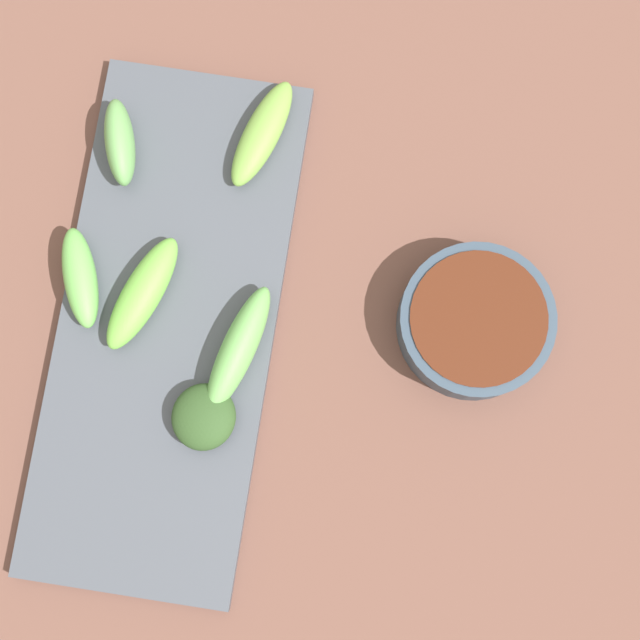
# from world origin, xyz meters

# --- Properties ---
(tabletop) EXTENTS (2.10, 2.10, 0.02)m
(tabletop) POSITION_xyz_m (0.00, 0.00, 0.01)
(tabletop) COLOR brown
(tabletop) RESTS_ON ground
(sauce_bowl) EXTENTS (0.11, 0.11, 0.04)m
(sauce_bowl) POSITION_xyz_m (-0.13, -0.03, 0.04)
(sauce_bowl) COLOR #334355
(sauce_bowl) RESTS_ON tabletop
(serving_plate) EXTENTS (0.16, 0.40, 0.01)m
(serving_plate) POSITION_xyz_m (0.09, 0.01, 0.03)
(serving_plate) COLOR #474C56
(serving_plate) RESTS_ON tabletop
(broccoli_stalk_0) EXTENTS (0.06, 0.10, 0.02)m
(broccoli_stalk_0) POSITION_xyz_m (0.11, -0.01, 0.04)
(broccoli_stalk_0) COLOR #70BB46
(broccoli_stalk_0) RESTS_ON serving_plate
(broccoli_stalk_1) EXTENTS (0.04, 0.07, 0.03)m
(broccoli_stalk_1) POSITION_xyz_m (0.15, -0.12, 0.05)
(broccoli_stalk_1) COLOR #68A659
(broccoli_stalk_1) RESTS_ON serving_plate
(broccoli_leafy_2) EXTENTS (0.05, 0.05, 0.02)m
(broccoli_leafy_2) POSITION_xyz_m (0.05, 0.07, 0.04)
(broccoli_leafy_2) COLOR #2F4E24
(broccoli_leafy_2) RESTS_ON serving_plate
(broccoli_stalk_3) EXTENTS (0.05, 0.10, 0.03)m
(broccoli_stalk_3) POSITION_xyz_m (0.04, 0.02, 0.05)
(broccoli_stalk_3) COLOR #6AAF58
(broccoli_stalk_3) RESTS_ON serving_plate
(broccoli_stalk_4) EXTENTS (0.05, 0.08, 0.02)m
(broccoli_stalk_4) POSITION_xyz_m (0.16, -0.02, 0.04)
(broccoli_stalk_4) COLOR #6BB855
(broccoli_stalk_4) RESTS_ON serving_plate
(broccoli_stalk_5) EXTENTS (0.05, 0.09, 0.02)m
(broccoli_stalk_5) POSITION_xyz_m (0.05, -0.15, 0.04)
(broccoli_stalk_5) COLOR #75A845
(broccoli_stalk_5) RESTS_ON serving_plate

